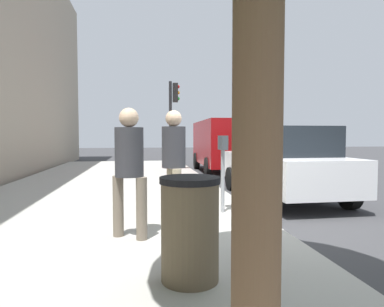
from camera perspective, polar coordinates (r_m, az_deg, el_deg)
ground_plane at (r=5.97m, az=12.80°, el=-12.21°), size 80.00×80.00×0.00m
sidewalk_slab at (r=5.63m, az=-17.73°, el=-12.40°), size 28.00×6.00×0.15m
parking_meter at (r=6.24m, az=5.19°, el=-0.62°), size 0.36×0.12×1.41m
pedestrian_at_meter at (r=5.72m, az=-3.08°, el=-0.18°), size 0.54×0.40×1.83m
pedestrian_bystander at (r=4.72m, az=-10.46°, el=-1.32°), size 0.39×0.47×1.78m
parked_sedan_near at (r=8.68m, az=15.03°, el=-1.49°), size 4.44×2.04×1.77m
parked_van_far at (r=14.47m, az=5.36°, el=1.77°), size 5.26×2.26×2.18m
traffic_signal at (r=13.89m, az=-3.22°, el=7.17°), size 0.24×0.44×3.60m
trash_bin at (r=3.37m, az=-0.34°, el=-12.45°), size 0.59×0.59×1.01m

